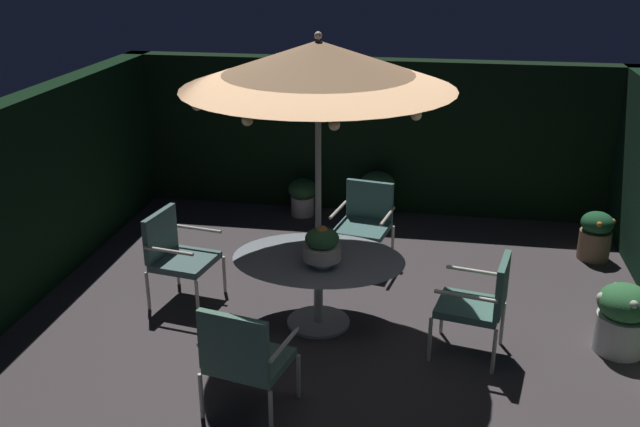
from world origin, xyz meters
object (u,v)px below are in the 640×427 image
patio_dining_table (318,270)px  patio_umbrella (318,65)px  patio_chair_southeast (365,219)px  potted_plant_back_left (622,317)px  potted_plant_left_near (377,193)px  patio_chair_northeast (243,355)px  potted_plant_front_corner (303,195)px  potted_plant_right_near (596,235)px  patio_chair_north (176,251)px  patio_chair_east (481,300)px  centerpiece_planter (322,245)px

patio_dining_table → patio_umbrella: patio_umbrella is taller
patio_dining_table → patio_chair_southeast: 1.58m
potted_plant_back_left → potted_plant_left_near: bearing=130.7°
patio_dining_table → patio_chair_northeast: (-0.33, -1.54, -0.03)m
patio_chair_northeast → potted_plant_front_corner: size_ratio=1.90×
patio_umbrella → patio_chair_southeast: 2.57m
potted_plant_right_near → potted_plant_left_near: 2.83m
patio_chair_northeast → patio_chair_southeast: 3.15m
patio_chair_north → potted_plant_front_corner: patio_chair_north is taller
patio_chair_east → patio_chair_southeast: size_ratio=1.05×
centerpiece_planter → potted_plant_back_left: (2.78, 0.17, -0.59)m
patio_chair_north → patio_chair_northeast: patio_chair_northeast is taller
patio_chair_north → potted_plant_left_near: patio_chair_north is taller
patio_dining_table → centerpiece_planter: bearing=-70.7°
patio_chair_east → patio_dining_table: bearing=168.4°
patio_chair_north → potted_plant_front_corner: size_ratio=1.87×
potted_plant_right_near → patio_chair_southeast: bearing=-169.0°
patio_chair_northeast → patio_dining_table: bearing=77.8°
patio_dining_table → patio_chair_east: size_ratio=1.71×
potted_plant_front_corner → potted_plant_left_near: size_ratio=0.77×
potted_plant_right_near → potted_plant_left_near: size_ratio=0.88×
patio_umbrella → patio_chair_northeast: bearing=-102.2°
patio_chair_northeast → potted_plant_back_left: (3.18, 1.52, -0.21)m
potted_plant_back_left → potted_plant_left_near: potted_plant_back_left is taller
patio_dining_table → patio_chair_southeast: size_ratio=1.78×
patio_umbrella → potted_plant_right_near: bearing=34.7°
potted_plant_front_corner → potted_plant_left_near: 1.03m
patio_dining_table → patio_umbrella: bearing=139.0°
patio_chair_northeast → potted_plant_right_near: bearing=47.3°
potted_plant_front_corner → patio_dining_table: bearing=-76.1°
patio_dining_table → patio_umbrella: 1.99m
patio_dining_table → centerpiece_planter: 0.41m
patio_chair_southeast → potted_plant_right_near: bearing=11.0°
patio_umbrella → potted_plant_right_near: size_ratio=4.85×
patio_dining_table → potted_plant_back_left: (2.85, -0.03, -0.24)m
patio_dining_table → patio_chair_east: 1.58m
patio_chair_southeast → patio_chair_northeast: bearing=-101.4°
centerpiece_planter → potted_plant_front_corner: bearing=104.2°
centerpiece_planter → patio_chair_north: bearing=164.2°
potted_plant_left_near → patio_umbrella: bearing=-96.0°
patio_umbrella → patio_chair_east: patio_umbrella is taller
patio_chair_east → patio_chair_southeast: 2.25m
patio_chair_north → patio_chair_southeast: patio_chair_north is taller
patio_chair_northeast → patio_chair_east: size_ratio=1.00×
patio_chair_north → patio_chair_east: (3.10, -0.58, 0.01)m
centerpiece_planter → patio_chair_east: centerpiece_planter is taller
patio_chair_northeast → potted_plant_left_near: bearing=81.8°
centerpiece_planter → patio_chair_east: bearing=-4.6°
patio_chair_southeast → patio_umbrella: bearing=-100.6°
patio_dining_table → potted_plant_back_left: size_ratio=2.50×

